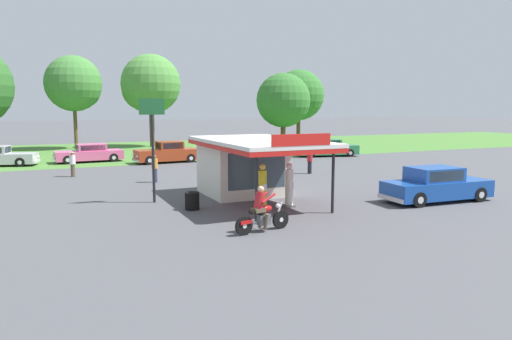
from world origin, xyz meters
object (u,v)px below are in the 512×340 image
parked_car_back_row_centre_left (89,154)px  spare_tire_stack (192,201)px  parked_car_back_row_right (250,151)px  parked_car_back_row_centre (167,153)px  gas_pump_nearside (262,189)px  motorcycle_with_rider (262,213)px  parked_car_back_row_left (327,148)px  featured_classic_sedan (436,186)px  roadside_pole_sign (152,132)px  gas_pump_offside (289,187)px  bystander_leaning_by_kiosk (155,168)px  bystander_strolling_foreground (73,164)px  bystander_chatting_near_pumps (310,161)px

parked_car_back_row_centre_left → spare_tire_stack: (2.28, -19.91, -0.29)m
parked_car_back_row_right → parked_car_back_row_centre: bearing=174.1°
parked_car_back_row_centre → parked_car_back_row_right: bearing=-5.9°
gas_pump_nearside → parked_car_back_row_right: 18.96m
motorcycle_with_rider → parked_car_back_row_left: bearing=52.4°
featured_classic_sedan → roadside_pole_sign: bearing=156.9°
gas_pump_offside → parked_car_back_row_centre_left: bearing=106.3°
parked_car_back_row_centre → bystander_leaning_by_kiosk: 9.75m
gas_pump_offside → bystander_strolling_foreground: bearing=120.6°
roadside_pole_sign → parked_car_back_row_centre: bearing=74.2°
gas_pump_offside → featured_classic_sedan: 6.80m
motorcycle_with_rider → bystander_leaning_by_kiosk: (-0.97, 12.16, 0.16)m
parked_car_back_row_centre → spare_tire_stack: parked_car_back_row_centre is taller
gas_pump_offside → bystander_chatting_near_pumps: 10.40m
parked_car_back_row_centre → featured_classic_sedan: bearing=-69.7°
parked_car_back_row_left → bystander_strolling_foreground: bystander_strolling_foreground is taller
featured_classic_sedan → parked_car_back_row_centre_left: bearing=119.3°
bystander_chatting_near_pumps → bystander_strolling_foreground: bearing=161.1°
parked_car_back_row_left → parked_car_back_row_centre: (-13.72, 1.02, 0.03)m
bystander_strolling_foreground → spare_tire_stack: (3.92, -12.01, -0.44)m
gas_pump_offside → bystander_leaning_by_kiosk: size_ratio=1.20×
roadside_pole_sign → spare_tire_stack: bearing=-62.9°
motorcycle_with_rider → roadside_pole_sign: 7.32m
featured_classic_sedan → spare_tire_stack: size_ratio=7.24×
parked_car_back_row_centre → bystander_leaning_by_kiosk: size_ratio=3.26×
featured_classic_sedan → bystander_chatting_near_pumps: featured_classic_sedan is taller
parked_car_back_row_centre_left → parked_car_back_row_left: parked_car_back_row_left is taller
motorcycle_with_rider → parked_car_back_row_centre: parked_car_back_row_centre is taller
bystander_leaning_by_kiosk → gas_pump_nearside: bearing=-74.6°
parked_car_back_row_right → parked_car_back_row_centre_left: bearing=163.6°
roadside_pole_sign → motorcycle_with_rider: bearing=-71.1°
gas_pump_offside → parked_car_back_row_right: bearing=71.7°
parked_car_back_row_centre_left → spare_tire_stack: bearing=-83.5°
featured_classic_sedan → parked_car_back_row_left: featured_classic_sedan is taller
motorcycle_with_rider → bystander_chatting_near_pumps: 14.59m
gas_pump_offside → motorcycle_with_rider: gas_pump_offside is taller
parked_car_back_row_right → parked_car_back_row_centre: size_ratio=1.13×
gas_pump_nearside → bystander_strolling_foreground: size_ratio=1.26×
featured_classic_sedan → roadside_pole_sign: 12.83m
parked_car_back_row_right → roadside_pole_sign: (-10.80, -14.25, 2.44)m
parked_car_back_row_left → parked_car_back_row_centre: bearing=175.7°
gas_pump_offside → parked_car_back_row_centre_left: (-6.16, 21.11, -0.20)m
featured_classic_sedan → parked_car_back_row_centre: parked_car_back_row_centre is taller
featured_classic_sedan → parked_car_back_row_right: featured_classic_sedan is taller
motorcycle_with_rider → parked_car_back_row_left: 25.77m
bystander_strolling_foreground → bystander_chatting_near_pumps: bystander_chatting_near_pumps is taller
featured_classic_sedan → gas_pump_offside: bearing=166.4°
bystander_chatting_near_pumps → bystander_leaning_by_kiosk: (-9.76, 0.52, -0.01)m
spare_tire_stack → parked_car_back_row_right: bearing=59.4°
gas_pump_offside → parked_car_back_row_centre: 18.28m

